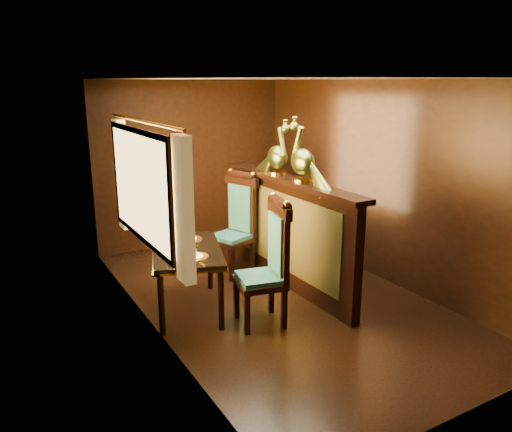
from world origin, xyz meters
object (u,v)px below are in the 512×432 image
object	(u,v)px
dining_table	(187,254)
chair_right	(237,220)
chair_left	(272,258)
peacock_left	(303,150)
peacock_right	(277,147)

from	to	relation	value
dining_table	chair_right	world-z (taller)	chair_right
chair_left	dining_table	bearing A→B (deg)	144.63
dining_table	peacock_left	distance (m)	1.74
dining_table	chair_right	size ratio (longest dim) A/B	1.02
peacock_right	peacock_left	bearing A→B (deg)	-90.00
chair_left	peacock_left	distance (m)	1.32
chair_left	peacock_left	xyz separation A→B (m)	(0.70, 0.48, 1.01)
chair_right	peacock_right	distance (m)	1.14
chair_right	peacock_right	xyz separation A→B (m)	(0.31, -0.47, 0.99)
chair_left	peacock_right	distance (m)	1.58
peacock_left	peacock_right	size ratio (longest dim) A/B	1.07
peacock_right	chair_left	bearing A→B (deg)	-124.67
chair_left	peacock_right	size ratio (longest dim) A/B	2.00
dining_table	chair_right	xyz separation A→B (m)	(1.03, 0.77, 0.06)
peacock_left	peacock_right	world-z (taller)	peacock_left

